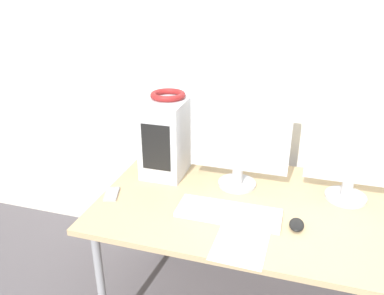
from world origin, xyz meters
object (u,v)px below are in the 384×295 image
Objects in this scene: monitor_right_near at (354,151)px; mouse at (297,225)px; monitor_main at (240,134)px; pc_tower at (169,134)px; keyboard at (229,213)px; cell_phone at (112,194)px; headphones at (168,95)px.

mouse is (-0.22, -0.31, -0.24)m from monitor_right_near.
monitor_right_near is at bearing 2.37° from monitor_main.
monitor_main is (0.40, -0.09, 0.08)m from pc_tower.
mouse is (0.31, -0.29, -0.27)m from monitor_main.
keyboard is (0.42, -0.37, -0.19)m from pc_tower.
mouse is (0.30, -0.01, 0.00)m from keyboard.
keyboard is 3.38× the size of cell_phone.
monitor_main reaches higher than pc_tower.
mouse is (0.72, -0.38, -0.19)m from pc_tower.
monitor_right_near reaches higher than pc_tower.
monitor_right_near is at bearing -3.06° from cell_phone.
headphones is 1.33× the size of cell_phone.
monitor_right_near is 1.18m from cell_phone.
headphones is 0.59m from cell_phone.
monitor_main is 1.11× the size of monitor_right_near.
monitor_right_near reaches higher than headphones.
pc_tower is 0.22m from headphones.
headphones reaches higher than pc_tower.
keyboard is (-0.52, -0.30, -0.24)m from monitor_right_near.
pc_tower is at bearing 152.16° from mouse.
monitor_main reaches higher than headphones.
cell_phone is (-0.18, -0.37, -0.42)m from headphones.
pc_tower is 0.94m from monitor_right_near.
headphones is 0.39× the size of keyboard.
pc_tower is 4.05× the size of mouse.
pc_tower is at bearing 167.55° from monitor_main.
pc_tower is 0.45m from cell_phone.
monitor_right_near is (0.53, 0.02, -0.03)m from monitor_main.
headphones is 0.91m from mouse.
monitor_right_near is (0.94, -0.07, -0.17)m from headphones.
cell_phone is (-0.89, 0.01, -0.01)m from mouse.
pc_tower is 2.94× the size of cell_phone.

